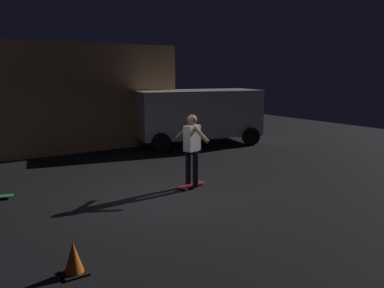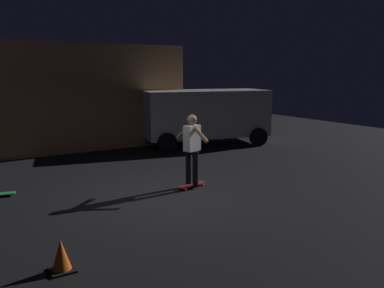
% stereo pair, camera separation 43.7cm
% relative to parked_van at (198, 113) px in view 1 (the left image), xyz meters
% --- Properties ---
extents(ground_plane, '(28.00, 28.00, 0.00)m').
position_rel_parked_van_xyz_m(ground_plane, '(-4.39, -4.86, -1.16)').
color(ground_plane, black).
extents(low_building, '(9.46, 4.47, 3.67)m').
position_rel_parked_van_xyz_m(low_building, '(-5.22, 3.05, 0.67)').
color(low_building, '#AD7F56').
rests_on(low_building, ground_plane).
extents(parked_van, '(4.91, 3.07, 2.03)m').
position_rel_parked_van_xyz_m(parked_van, '(0.00, 0.00, 0.00)').
color(parked_van, silver).
rests_on(parked_van, ground_plane).
extents(skateboard_ridden, '(0.80, 0.41, 0.07)m').
position_rel_parked_van_xyz_m(skateboard_ridden, '(-3.44, -4.65, -1.11)').
color(skateboard_ridden, '#AD1E23').
rests_on(skateboard_ridden, ground_plane).
extents(skater, '(0.43, 0.97, 1.67)m').
position_rel_parked_van_xyz_m(skater, '(-3.44, -4.65, -0.12)').
color(skater, black).
rests_on(skater, skateboard_ridden).
extents(traffic_cone, '(0.34, 0.34, 0.46)m').
position_rel_parked_van_xyz_m(traffic_cone, '(-7.08, -7.13, -0.95)').
color(traffic_cone, black).
rests_on(traffic_cone, ground_plane).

